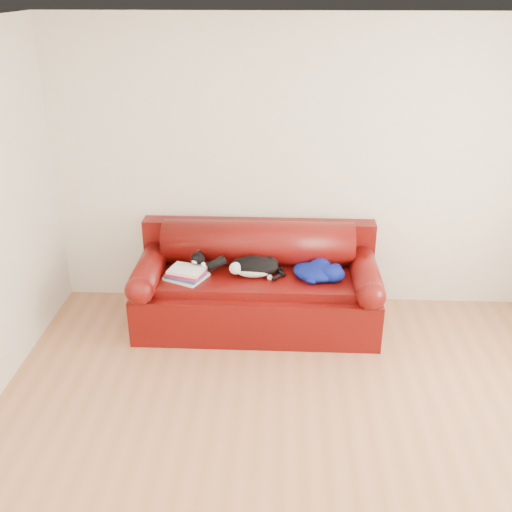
{
  "coord_description": "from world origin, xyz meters",
  "views": [
    {
      "loc": [
        -0.16,
        -3.16,
        2.82
      ],
      "look_at": [
        -0.38,
        1.35,
        0.74
      ],
      "focal_mm": 42.0,
      "sensor_mm": 36.0,
      "label": 1
    }
  ],
  "objects": [
    {
      "name": "room_shell",
      "position": [
        0.12,
        0.02,
        1.67
      ],
      "size": [
        4.52,
        4.02,
        2.61
      ],
      "color": "beige",
      "rests_on": "ground"
    },
    {
      "name": "sofa_base",
      "position": [
        -0.38,
        1.49,
        0.24
      ],
      "size": [
        2.1,
        0.9,
        0.5
      ],
      "color": "#370207",
      "rests_on": "ground"
    },
    {
      "name": "book_stack",
      "position": [
        -0.98,
        1.36,
        0.55
      ],
      "size": [
        0.38,
        0.35,
        0.1
      ],
      "rotation": [
        0.0,
        0.0,
        -0.36
      ],
      "color": "beige",
      "rests_on": "sofa_base"
    },
    {
      "name": "ground",
      "position": [
        0.0,
        0.0,
        0.0
      ],
      "size": [
        4.5,
        4.5,
        0.0
      ],
      "primitive_type": "plane",
      "color": "#95613B",
      "rests_on": "ground"
    },
    {
      "name": "blanket",
      "position": [
        0.14,
        1.45,
        0.56
      ],
      "size": [
        0.44,
        0.36,
        0.14
      ],
      "rotation": [
        0.0,
        0.0,
        -0.03
      ],
      "color": "#080246",
      "rests_on": "sofa_base"
    },
    {
      "name": "cat",
      "position": [
        -0.41,
        1.45,
        0.58
      ],
      "size": [
        0.61,
        0.3,
        0.22
      ],
      "rotation": [
        0.0,
        0.0,
        0.19
      ],
      "color": "black",
      "rests_on": "sofa_base"
    },
    {
      "name": "sofa_back",
      "position": [
        -0.38,
        1.74,
        0.54
      ],
      "size": [
        2.1,
        1.01,
        0.88
      ],
      "color": "#370207",
      "rests_on": "ground"
    }
  ]
}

